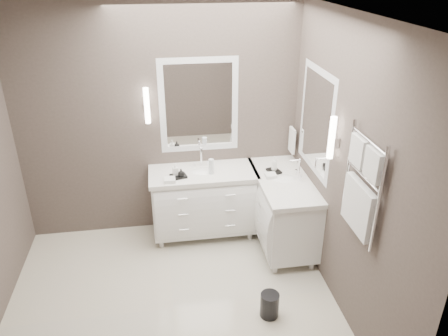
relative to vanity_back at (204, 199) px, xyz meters
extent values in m
cube|color=beige|center=(-0.45, -1.23, -0.49)|extent=(3.20, 3.00, 0.01)
cube|color=white|center=(-0.45, -1.23, 2.22)|extent=(3.20, 3.00, 0.01)
cube|color=#4C413C|center=(-0.45, 0.28, 0.86)|extent=(3.20, 0.01, 2.70)
cube|color=#4C413C|center=(-0.45, -2.73, 0.86)|extent=(3.20, 0.01, 2.70)
cube|color=#4C413C|center=(1.15, -1.23, 0.86)|extent=(0.01, 3.00, 2.70)
cube|color=white|center=(0.00, 0.00, -0.04)|extent=(1.20, 0.55, 0.70)
cube|color=silver|center=(0.00, 0.00, 0.34)|extent=(1.24, 0.59, 0.05)
ellipsoid|color=white|center=(0.00, 0.00, 0.32)|extent=(0.36, 0.28, 0.12)
cylinder|color=white|center=(0.00, 0.16, 0.47)|extent=(0.02, 0.02, 0.22)
cube|color=white|center=(0.88, -0.33, -0.04)|extent=(0.55, 1.20, 0.70)
cube|color=silver|center=(0.88, -0.33, 0.34)|extent=(0.59, 1.24, 0.05)
ellipsoid|color=white|center=(0.88, -0.33, 0.32)|extent=(0.36, 0.28, 0.12)
cylinder|color=white|center=(1.04, -0.33, 0.47)|extent=(0.02, 0.02, 0.22)
cube|color=white|center=(0.00, 0.26, 1.06)|extent=(0.90, 0.02, 1.10)
cube|color=white|center=(0.00, 0.26, 1.06)|extent=(0.77, 0.02, 0.96)
cube|color=white|center=(1.14, -0.43, 1.06)|extent=(0.02, 0.90, 1.10)
cube|color=white|center=(1.14, -0.43, 1.06)|extent=(0.02, 0.90, 0.96)
cube|color=white|center=(-0.58, 0.20, 1.06)|extent=(0.05, 0.05, 0.10)
cylinder|color=white|center=(-0.58, 0.20, 1.11)|extent=(0.06, 0.06, 0.40)
cube|color=white|center=(1.08, -1.01, 1.06)|extent=(0.05, 0.05, 0.10)
cylinder|color=white|center=(1.08, -1.01, 1.11)|extent=(0.06, 0.06, 0.40)
cylinder|color=white|center=(1.10, 0.13, 0.76)|extent=(0.02, 0.22, 0.02)
cube|color=white|center=(1.08, 0.13, 0.62)|extent=(0.03, 0.17, 0.30)
cylinder|color=white|center=(1.10, -1.90, 0.96)|extent=(0.03, 0.03, 0.90)
cylinder|color=white|center=(1.10, -1.35, 0.96)|extent=(0.03, 0.03, 0.90)
cube|color=white|center=(1.10, -1.76, 1.19)|extent=(0.06, 0.22, 0.24)
cube|color=white|center=(1.10, -1.50, 1.19)|extent=(0.06, 0.22, 0.24)
cube|color=white|center=(1.10, -1.63, 0.75)|extent=(0.06, 0.46, 0.42)
cylinder|color=black|center=(0.45, -1.46, -0.36)|extent=(0.22, 0.22, 0.25)
cube|color=black|center=(-0.29, -0.11, 0.38)|extent=(0.20, 0.17, 0.03)
cube|color=black|center=(0.80, -0.15, 0.38)|extent=(0.16, 0.19, 0.02)
cylinder|color=silver|center=(0.09, -0.07, 0.45)|extent=(0.07, 0.07, 0.18)
imported|color=white|center=(-0.32, -0.09, 0.46)|extent=(0.07, 0.07, 0.14)
imported|color=black|center=(-0.26, -0.14, 0.44)|extent=(0.08, 0.08, 0.09)
imported|color=white|center=(0.80, -0.15, 0.47)|extent=(0.07, 0.07, 0.17)
camera|label=1|loc=(-0.46, -4.47, 2.61)|focal=35.00mm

